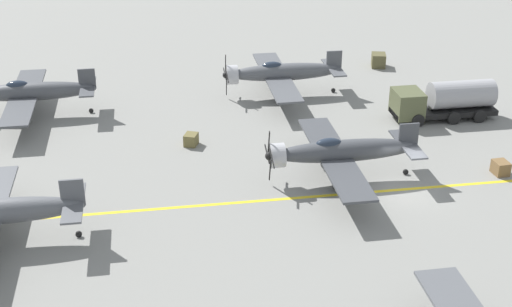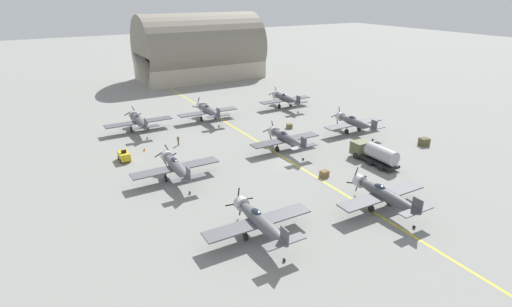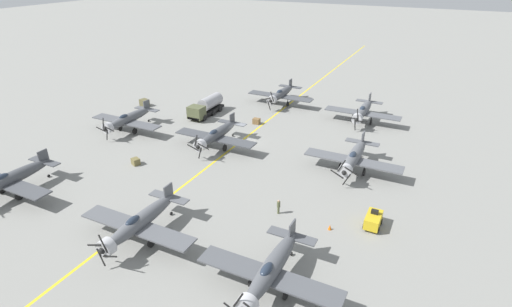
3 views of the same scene
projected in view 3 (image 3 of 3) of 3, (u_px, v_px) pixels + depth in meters
ground_plane at (242, 140)px, 58.58m from camera, size 400.00×400.00×0.00m
taxiway_stripe at (242, 140)px, 58.58m from camera, size 0.30×160.00×0.01m
airplane_mid_right at (127, 119)px, 60.78m from camera, size 12.00×9.98×3.78m
airplane_near_left at (363, 111)px, 64.14m from camera, size 12.00×9.98×3.79m
airplane_near_center at (281, 94)px, 72.12m from camera, size 12.00×9.98×3.73m
airplane_far_left at (270, 270)px, 31.28m from camera, size 12.00×9.98×3.65m
airplane_mid_center at (216, 135)px, 55.36m from camera, size 12.00×9.98×3.75m
airplane_far_center at (139, 222)px, 36.94m from camera, size 12.00×9.98×3.72m
airplane_far_right at (9, 179)px, 44.13m from camera, size 12.00×9.98×3.71m
airplane_mid_left at (354, 157)px, 49.10m from camera, size 12.00×9.98×3.66m
fuel_tanker at (206, 107)px, 67.51m from camera, size 2.68×8.00×2.98m
tow_tractor at (373, 220)px, 39.37m from camera, size 1.57×2.60×1.79m
ground_crew_walking at (279, 206)px, 41.37m from camera, size 0.36×0.36×1.63m
supply_crate_by_tanker at (136, 162)px, 51.51m from camera, size 1.27×1.17×0.85m
supply_crate_mid_lane at (144, 103)px, 72.05m from camera, size 1.75×1.56×1.24m
supply_crate_outboard at (256, 121)px, 64.30m from camera, size 1.14×0.97×0.90m
traffic_cone at (330, 227)px, 39.13m from camera, size 0.36×0.36×0.55m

